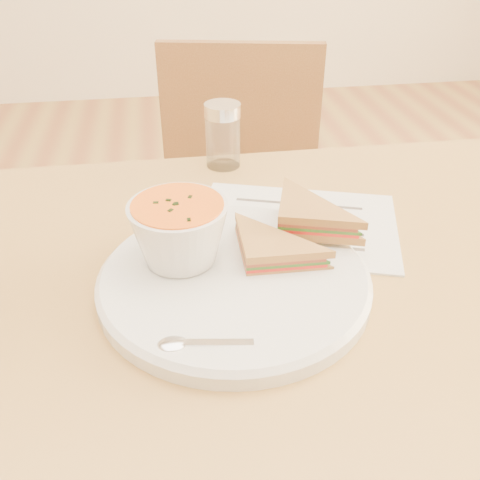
{
  "coord_description": "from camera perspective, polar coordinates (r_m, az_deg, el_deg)",
  "views": [
    {
      "loc": [
        -0.11,
        -0.49,
        1.13
      ],
      "look_at": [
        -0.03,
        0.01,
        0.8
      ],
      "focal_mm": 40.0,
      "sensor_mm": 36.0,
      "label": 1
    }
  ],
  "objects": [
    {
      "name": "chair_far",
      "position": [
        1.27,
        -0.33,
        -0.5
      ],
      "size": [
        0.45,
        0.45,
        0.85
      ],
      "primitive_type": null,
      "rotation": [
        0.0,
        0.0,
        2.94
      ],
      "color": "brown",
      "rests_on": "floor"
    },
    {
      "name": "plate",
      "position": [
        0.61,
        -0.64,
        -4.38
      ],
      "size": [
        0.33,
        0.33,
        0.02
      ],
      "primitive_type": null,
      "rotation": [
        0.0,
        0.0,
        -0.07
      ],
      "color": "silver",
      "rests_on": "dining_table"
    },
    {
      "name": "sandwich_half_b",
      "position": [
        0.64,
        4.01,
        1.25
      ],
      "size": [
        0.13,
        0.13,
        0.03
      ],
      "primitive_type": null,
      "rotation": [
        0.0,
        0.0,
        -0.3
      ],
      "color": "#B07F3E",
      "rests_on": "plate"
    },
    {
      "name": "soup_bowl",
      "position": [
        0.61,
        -6.47,
        0.51
      ],
      "size": [
        0.14,
        0.14,
        0.08
      ],
      "primitive_type": null,
      "rotation": [
        0.0,
        0.0,
        -0.33
      ],
      "color": "silver",
      "rests_on": "plate"
    },
    {
      "name": "dining_table",
      "position": [
        0.91,
        2.06,
        -23.02
      ],
      "size": [
        1.0,
        0.7,
        0.75
      ],
      "primitive_type": null,
      "color": "olive",
      "rests_on": "floor"
    },
    {
      "name": "spoon",
      "position": [
        0.52,
        -2.13,
        -10.99
      ],
      "size": [
        0.16,
        0.05,
        0.01
      ],
      "primitive_type": null,
      "rotation": [
        0.0,
        0.0,
        -0.13
      ],
      "color": "silver",
      "rests_on": "plate"
    },
    {
      "name": "condiment_shaker",
      "position": [
        0.88,
        -1.84,
        11.08
      ],
      "size": [
        0.07,
        0.07,
        0.1
      ],
      "primitive_type": null,
      "rotation": [
        0.0,
        0.0,
        0.34
      ],
      "color": "silver",
      "rests_on": "dining_table"
    },
    {
      "name": "sandwich_half_a",
      "position": [
        0.59,
        0.69,
        -3.18
      ],
      "size": [
        0.1,
        0.1,
        0.03
      ],
      "primitive_type": null,
      "rotation": [
        0.0,
        0.0,
        -0.02
      ],
      "color": "#B07F3E",
      "rests_on": "plate"
    },
    {
      "name": "paper_menu",
      "position": [
        0.73,
        5.97,
        1.74
      ],
      "size": [
        0.32,
        0.27,
        0.0
      ],
      "primitive_type": null,
      "rotation": [
        0.0,
        0.0,
        -0.32
      ],
      "color": "white",
      "rests_on": "dining_table"
    }
  ]
}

